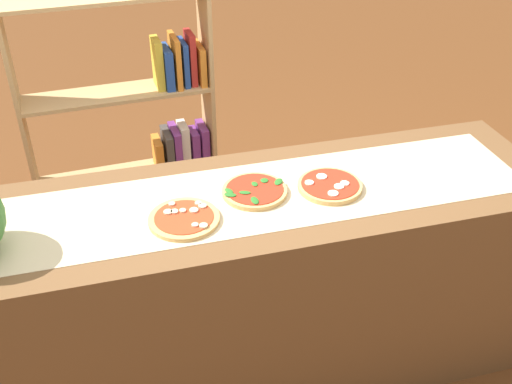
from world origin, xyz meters
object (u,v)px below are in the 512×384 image
(pizza_mushroom_0, at_px, (184,219))
(bookshelf, at_px, (148,136))
(pizza_spinach_1, at_px, (255,191))
(pizza_mozzarella_2, at_px, (330,186))

(pizza_mushroom_0, relative_size, bookshelf, 0.18)
(pizza_mushroom_0, bearing_deg, pizza_spinach_1, 19.99)
(pizza_spinach_1, bearing_deg, pizza_mushroom_0, -160.01)
(pizza_mushroom_0, height_order, bookshelf, bookshelf)
(pizza_mozzarella_2, bearing_deg, pizza_spinach_1, 171.80)
(pizza_spinach_1, relative_size, pizza_mozzarella_2, 1.02)
(bookshelf, bearing_deg, pizza_spinach_1, -73.07)
(pizza_mozzarella_2, distance_m, bookshelf, 1.21)
(bookshelf, bearing_deg, pizza_mushroom_0, -88.95)
(pizza_mushroom_0, xyz_separation_m, pizza_spinach_1, (0.28, 0.10, 0.00))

